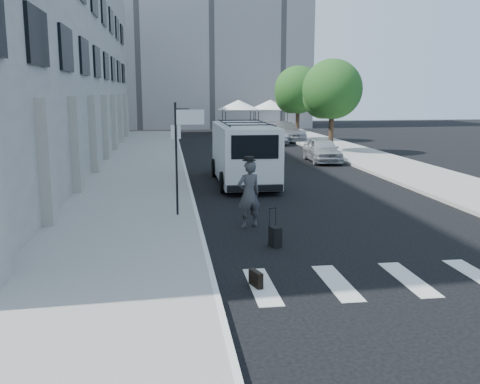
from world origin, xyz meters
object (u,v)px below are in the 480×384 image
object	(u,v)px
briefcase	(256,279)
parked_car_a	(322,150)
businessman	(249,194)
parked_car_b	(272,136)
suitcase	(275,236)
cargo_van	(243,153)
parked_car_c	(286,132)

from	to	relation	value
briefcase	parked_car_a	size ratio (longest dim) A/B	0.11
businessman	parked_car_b	distance (m)	25.55
suitcase	parked_car_a	distance (m)	17.45
businessman	cargo_van	distance (m)	7.85
parked_car_b	parked_car_c	xyz separation A→B (m)	(1.69, 2.70, 0.09)
cargo_van	suitcase	bearing A→B (deg)	-92.91
cargo_van	parked_car_c	bearing A→B (deg)	72.69
businessman	parked_car_c	size ratio (longest dim) A/B	0.38
cargo_van	parked_car_b	distance (m)	17.77
briefcase	parked_car_b	xyz separation A→B (m)	(6.21, 29.85, 0.50)
businessman	parked_car_a	world-z (taller)	businessman
parked_car_c	parked_car_a	bearing A→B (deg)	-99.63
cargo_van	parked_car_b	bearing A→B (deg)	75.25
suitcase	parked_car_a	bearing A→B (deg)	54.47
briefcase	parked_car_b	size ratio (longest dim) A/B	0.11
businessman	suitcase	distance (m)	2.27
briefcase	cargo_van	world-z (taller)	cargo_van
businessman	parked_car_b	size ratio (longest dim) A/B	0.49
cargo_van	parked_car_a	world-z (taller)	cargo_van
parked_car_a	parked_car_b	world-z (taller)	parked_car_a
suitcase	briefcase	bearing A→B (deg)	-124.31
briefcase	suitcase	xyz separation A→B (m)	(0.97, 2.81, 0.10)
suitcase	parked_car_a	world-z (taller)	parked_car_a
briefcase	cargo_van	distance (m)	12.86
parked_car_c	suitcase	bearing A→B (deg)	-109.05
briefcase	parked_car_a	xyz separation A→B (m)	(7.04, 19.17, 0.53)
briefcase	cargo_van	size ratio (longest dim) A/B	0.06
briefcase	parked_car_c	size ratio (longest dim) A/B	0.08
parked_car_b	briefcase	bearing A→B (deg)	-108.71
briefcase	parked_car_a	bearing A→B (deg)	52.12
businessman	cargo_van	world-z (taller)	cargo_van
suitcase	parked_car_b	xyz separation A→B (m)	(5.23, 27.04, 0.40)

